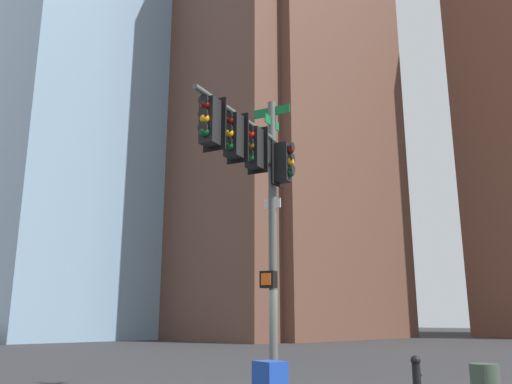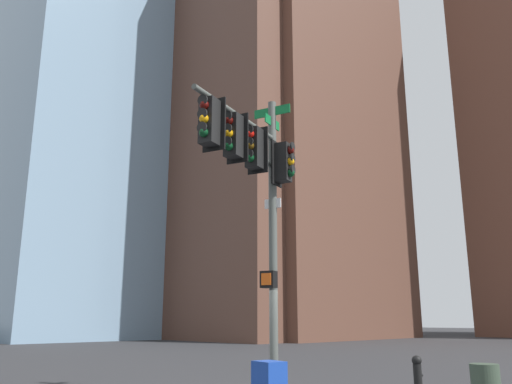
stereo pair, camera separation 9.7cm
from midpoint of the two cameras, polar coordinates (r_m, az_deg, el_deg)
name	(u,v)px [view 1 (the left image)]	position (r m, az deg, el deg)	size (l,w,h in m)	color
signal_pole_assembly	(256,175)	(12.47, -0.27, 1.81)	(3.81, 1.64, 7.39)	#4C514C
fire_hydrant	(416,371)	(15.36, 16.82, -18.09)	(0.34, 0.26, 0.87)	black
building_brick_nearside	(283,80)	(60.94, 2.88, 12.00)	(18.99, 18.95, 56.28)	brown
building_brick_midblock	(272,129)	(56.01, 1.74, 6.87)	(20.09, 15.03, 42.82)	brown
building_glass_tower	(130,46)	(71.98, -13.58, 15.20)	(33.04, 28.15, 72.09)	#7A99B2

